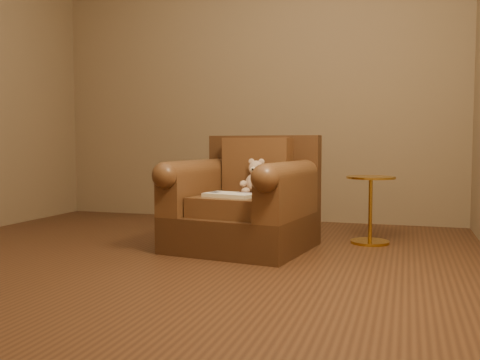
% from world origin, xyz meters
% --- Properties ---
extents(floor, '(4.00, 4.00, 0.00)m').
position_xyz_m(floor, '(0.00, 0.00, 0.00)').
color(floor, '#4D2E1A').
rests_on(floor, ground).
extents(armchair, '(1.01, 0.97, 0.80)m').
position_xyz_m(armchair, '(0.36, 0.57, 0.31)').
color(armchair, '#442916').
rests_on(armchair, floor).
extents(teddy_bear, '(0.19, 0.21, 0.26)m').
position_xyz_m(teddy_bear, '(0.42, 0.64, 0.48)').
color(teddy_bear, tan).
rests_on(teddy_bear, armchair).
extents(guidebook, '(0.38, 0.28, 0.03)m').
position_xyz_m(guidebook, '(0.33, 0.37, 0.40)').
color(guidebook, beige).
rests_on(guidebook, armchair).
extents(side_table, '(0.36, 0.36, 0.50)m').
position_xyz_m(side_table, '(1.21, 1.01, 0.27)').
color(side_table, gold).
rests_on(side_table, floor).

